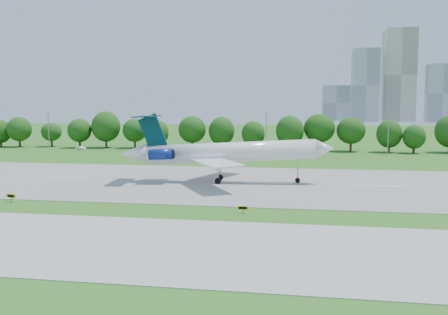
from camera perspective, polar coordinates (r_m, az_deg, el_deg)
ground at (r=73.40m, az=-12.49°, el=-5.52°), size 600.00×600.00×0.00m
runway at (r=96.65m, az=-6.93°, el=-2.63°), size 400.00×45.00×0.08m
taxiway at (r=57.56m, az=-19.30°, el=-8.89°), size 400.00×23.00×0.08m
tree_line at (r=161.13m, az=-0.18°, el=3.07°), size 288.40×8.40×10.40m
light_poles at (r=151.76m, az=-1.75°, el=2.94°), size 175.90×0.25×12.19m
skyline at (r=463.25m, az=18.79°, el=7.69°), size 127.00×52.00×80.00m
airliner at (r=93.27m, az=-0.50°, el=0.67°), size 40.10×29.10×12.94m
taxi_sign_centre at (r=81.68m, az=-23.16°, el=-4.06°), size 1.72×0.62×1.22m
taxi_sign_right at (r=67.16m, az=2.17°, el=-5.79°), size 1.49×0.27×1.05m
service_vehicle_a at (r=168.59m, az=-16.05°, el=1.05°), size 3.62×2.00×1.13m
service_vehicle_b at (r=149.64m, az=-2.70°, el=0.68°), size 3.60×2.85×1.15m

